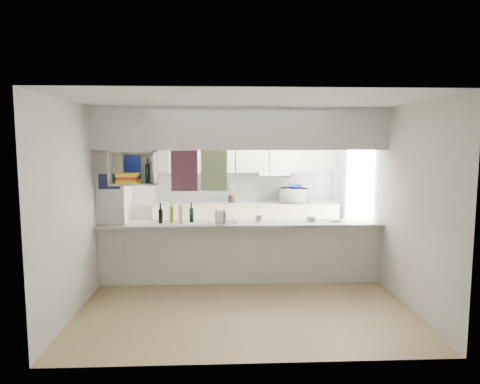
{
  "coord_description": "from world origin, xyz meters",
  "views": [
    {
      "loc": [
        -0.3,
        -6.27,
        2.11
      ],
      "look_at": [
        0.01,
        0.5,
        1.32
      ],
      "focal_mm": 32.0,
      "sensor_mm": 36.0,
      "label": 1
    }
  ],
  "objects": [
    {
      "name": "kitchen_run",
      "position": [
        0.16,
        2.14,
        0.83
      ],
      "size": [
        3.6,
        0.63,
        2.24
      ],
      "color": "beige",
      "rests_on": "floor"
    },
    {
      "name": "plastic_tubs",
      "position": [
        1.1,
        0.07,
        0.95
      ],
      "size": [
        0.49,
        0.18,
        0.07
      ],
      "color": "silver",
      "rests_on": "breakfast_bar"
    },
    {
      "name": "dish_rack",
      "position": [
        -0.27,
        -0.05,
        1.0
      ],
      "size": [
        0.46,
        0.39,
        0.21
      ],
      "rotation": [
        0.0,
        0.0,
        0.29
      ],
      "color": "silver",
      "rests_on": "breakfast_bar"
    },
    {
      "name": "floor",
      "position": [
        0.0,
        0.0,
        0.0
      ],
      "size": [
        4.8,
        4.8,
        0.0
      ],
      "primitive_type": "plane",
      "color": "tan",
      "rests_on": "ground"
    },
    {
      "name": "wall_back",
      "position": [
        0.0,
        2.4,
        1.3
      ],
      "size": [
        4.2,
        0.0,
        4.2
      ],
      "primitive_type": "plane",
      "rotation": [
        1.57,
        0.0,
        0.0
      ],
      "color": "silver",
      "rests_on": "floor"
    },
    {
      "name": "ceiling",
      "position": [
        0.0,
        0.0,
        2.6
      ],
      "size": [
        4.8,
        4.8,
        0.0
      ],
      "primitive_type": "plane",
      "color": "white",
      "rests_on": "wall_back"
    },
    {
      "name": "microwave",
      "position": [
        1.15,
        2.06,
        1.07
      ],
      "size": [
        0.62,
        0.51,
        0.29
      ],
      "primitive_type": "imported",
      "rotation": [
        0.0,
        0.0,
        2.82
      ],
      "color": "white",
      "rests_on": "bench_top"
    },
    {
      "name": "cup",
      "position": [
        0.27,
        -0.02,
        0.98
      ],
      "size": [
        0.16,
        0.16,
        0.09
      ],
      "primitive_type": "imported",
      "rotation": [
        0.0,
        0.0,
        -0.41
      ],
      "color": "white",
      "rests_on": "dish_rack"
    },
    {
      "name": "wall_right",
      "position": [
        2.1,
        0.0,
        1.3
      ],
      "size": [
        0.0,
        4.8,
        4.8
      ],
      "primitive_type": "plane",
      "rotation": [
        1.57,
        0.0,
        -1.57
      ],
      "color": "silver",
      "rests_on": "floor"
    },
    {
      "name": "wine_bottles",
      "position": [
        -0.96,
        0.03,
        1.04
      ],
      "size": [
        0.52,
        0.15,
        0.33
      ],
      "color": "black",
      "rests_on": "breakfast_bar"
    },
    {
      "name": "utensil_jar",
      "position": [
        -0.1,
        2.15,
        0.99
      ],
      "size": [
        0.1,
        0.1,
        0.15
      ],
      "primitive_type": "cylinder",
      "color": "black",
      "rests_on": "bench_top"
    },
    {
      "name": "bowl",
      "position": [
        1.15,
        2.03,
        1.25
      ],
      "size": [
        0.27,
        0.27,
        0.07
      ],
      "primitive_type": "imported",
      "color": "#0D1B93",
      "rests_on": "microwave"
    },
    {
      "name": "knife_block",
      "position": [
        -0.05,
        2.18,
        1.03
      ],
      "size": [
        0.11,
        0.09,
        0.21
      ],
      "primitive_type": "cube",
      "rotation": [
        0.0,
        0.0,
        0.04
      ],
      "color": "brown",
      "rests_on": "bench_top"
    },
    {
      "name": "cubby_shelf",
      "position": [
        -1.57,
        -0.06,
        1.71
      ],
      "size": [
        0.65,
        0.35,
        0.5
      ],
      "color": "white",
      "rests_on": "bulkhead"
    },
    {
      "name": "servery_partition",
      "position": [
        -0.17,
        0.0,
        1.66
      ],
      "size": [
        4.2,
        0.5,
        2.6
      ],
      "color": "silver",
      "rests_on": "floor"
    },
    {
      "name": "wall_left",
      "position": [
        -2.1,
        0.0,
        1.3
      ],
      "size": [
        0.0,
        4.8,
        4.8
      ],
      "primitive_type": "plane",
      "rotation": [
        1.57,
        0.0,
        1.57
      ],
      "color": "silver",
      "rests_on": "floor"
    }
  ]
}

